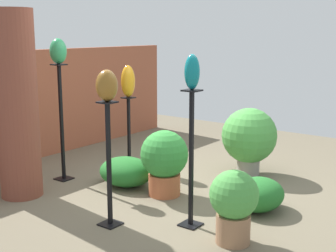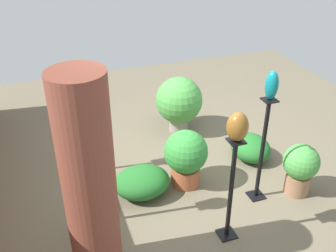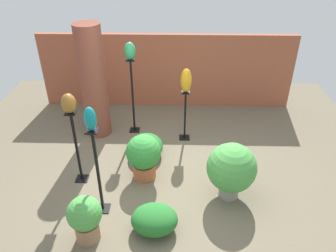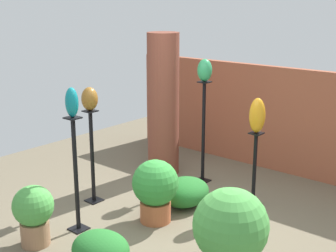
{
  "view_description": "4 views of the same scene",
  "coord_description": "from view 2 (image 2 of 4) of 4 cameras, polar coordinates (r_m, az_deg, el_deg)",
  "views": [
    {
      "loc": [
        -4.57,
        -3.16,
        1.95
      ],
      "look_at": [
        -0.11,
        0.2,
        0.81
      ],
      "focal_mm": 50.0,
      "sensor_mm": 36.0,
      "label": 1
    },
    {
      "loc": [
        -4.2,
        1.73,
        3.33
      ],
      "look_at": [
        -0.06,
        0.27,
        0.79
      ],
      "focal_mm": 42.0,
      "sensor_mm": 36.0,
      "label": 2
    },
    {
      "loc": [
        0.19,
        -4.15,
        3.63
      ],
      "look_at": [
        0.09,
        0.1,
        1.01
      ],
      "focal_mm": 35.0,
      "sensor_mm": 36.0,
      "label": 3
    },
    {
      "loc": [
        3.24,
        -3.86,
        2.68
      ],
      "look_at": [
        -0.26,
        0.29,
        1.2
      ],
      "focal_mm": 50.0,
      "sensor_mm": 36.0,
      "label": 4
    }
  ],
  "objects": [
    {
      "name": "pedestal_bronze",
      "position": [
        4.32,
        9.07,
        -9.82
      ],
      "size": [
        0.2,
        0.2,
        1.27
      ],
      "color": "black",
      "rests_on": "ground"
    },
    {
      "name": "art_vase_jade",
      "position": [
        3.93,
        -15.05,
        4.39
      ],
      "size": [
        0.21,
        0.22,
        0.32
      ],
      "primitive_type": "ellipsoid",
      "color": "#2D9356",
      "rests_on": "pedestal_jade"
    },
    {
      "name": "pedestal_jade",
      "position": [
        4.43,
        -13.38,
        -7.12
      ],
      "size": [
        0.2,
        0.2,
        1.53
      ],
      "color": "black",
      "rests_on": "ground"
    },
    {
      "name": "pedestal_amber",
      "position": [
        5.43,
        -11.84,
        -2.55
      ],
      "size": [
        0.2,
        0.2,
        1.01
      ],
      "color": "black",
      "rests_on": "ground"
    },
    {
      "name": "potted_plant_near_pillar",
      "position": [
        5.26,
        18.65,
        -5.63
      ],
      "size": [
        0.46,
        0.46,
        0.7
      ],
      "color": "#936B4C",
      "rests_on": "ground"
    },
    {
      "name": "brick_pillar",
      "position": [
        3.63,
        -11.34,
        -8.48
      ],
      "size": [
        0.49,
        0.49,
        2.2
      ],
      "primitive_type": "cylinder",
      "color": "brown",
      "rests_on": "ground"
    },
    {
      "name": "foliage_bed_east",
      "position": [
        5.1,
        -3.81,
        -8.12
      ],
      "size": [
        0.61,
        0.73,
        0.37
      ],
      "primitive_type": "ellipsoid",
      "color": "#236B28",
      "rests_on": "ground"
    },
    {
      "name": "art_vase_amber",
      "position": [
        5.06,
        -12.75,
        4.92
      ],
      "size": [
        0.21,
        0.2,
        0.46
      ],
      "primitive_type": "ellipsoid",
      "color": "orange",
      "rests_on": "pedestal_amber"
    },
    {
      "name": "potted_plant_front_left",
      "position": [
        5.11,
        2.6,
        -4.34
      ],
      "size": [
        0.57,
        0.57,
        0.79
      ],
      "color": "#B25B38",
      "rests_on": "ground"
    },
    {
      "name": "ground_plane",
      "position": [
        5.63,
        2.37,
        -6.2
      ],
      "size": [
        8.0,
        8.0,
        0.0
      ],
      "primitive_type": "plane",
      "color": "#6B604C"
    },
    {
      "name": "potted_plant_back_center",
      "position": [
        6.29,
        1.61,
        3.59
      ],
      "size": [
        0.75,
        0.75,
        0.92
      ],
      "color": "gray",
      "rests_on": "ground"
    },
    {
      "name": "art_vase_teal",
      "position": [
        4.47,
        14.81,
        5.71
      ],
      "size": [
        0.16,
        0.14,
        0.34
      ],
      "primitive_type": "ellipsoid",
      "color": "#0F727A",
      "rests_on": "pedestal_teal"
    },
    {
      "name": "art_vase_bronze",
      "position": [
        3.84,
        10.06,
        -0.11
      ],
      "size": [
        0.21,
        0.22,
        0.31
      ],
      "primitive_type": "ellipsoid",
      "color": "brown",
      "rests_on": "pedestal_bronze"
    },
    {
      "name": "pedestal_teal",
      "position": [
        4.9,
        13.44,
        -4.1
      ],
      "size": [
        0.2,
        0.2,
        1.39
      ],
      "color": "black",
      "rests_on": "ground"
    },
    {
      "name": "foliage_bed_west",
      "position": [
        5.87,
        11.88,
        -3.09
      ],
      "size": [
        0.65,
        0.55,
        0.36
      ],
      "primitive_type": "ellipsoid",
      "color": "#236B28",
      "rests_on": "ground"
    }
  ]
}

